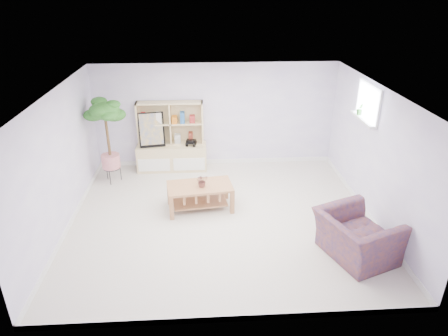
{
  "coord_description": "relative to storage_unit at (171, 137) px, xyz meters",
  "views": [
    {
      "loc": [
        -0.34,
        -6.32,
        4.0
      ],
      "look_at": [
        0.06,
        0.31,
        0.88
      ],
      "focal_mm": 32.0,
      "sensor_mm": 36.0,
      "label": 1
    }
  ],
  "objects": [
    {
      "name": "floor",
      "position": [
        1.03,
        -2.24,
        -0.79
      ],
      "size": [
        5.5,
        5.0,
        0.01
      ],
      "primitive_type": "cube",
      "color": "silver",
      "rests_on": "ground"
    },
    {
      "name": "armchair",
      "position": [
        3.08,
        -3.48,
        -0.37
      ],
      "size": [
        1.33,
        1.42,
        0.84
      ],
      "primitive_type": "imported",
      "rotation": [
        0.0,
        0.0,
        1.94
      ],
      "color": "navy",
      "rests_on": "floor"
    },
    {
      "name": "window_sill",
      "position": [
        3.7,
        -1.64,
        0.89
      ],
      "size": [
        0.14,
        1.0,
        0.04
      ],
      "primitive_type": "cube",
      "color": "white",
      "rests_on": "walls"
    },
    {
      "name": "toy_truck",
      "position": [
        0.46,
        -0.06,
        -0.12
      ],
      "size": [
        0.34,
        0.27,
        0.16
      ],
      "primitive_type": null,
      "rotation": [
        0.0,
        0.0,
        -0.19
      ],
      "color": "black",
      "rests_on": "storage_unit"
    },
    {
      "name": "sill_plant",
      "position": [
        3.7,
        -1.43,
        1.02
      ],
      "size": [
        0.13,
        0.11,
        0.22
      ],
      "primitive_type": "imported",
      "rotation": [
        0.0,
        0.0,
        -0.08
      ],
      "color": "#1A6A15",
      "rests_on": "window_sill"
    },
    {
      "name": "coffee_table",
      "position": [
        0.63,
        -1.85,
        -0.54
      ],
      "size": [
        1.29,
        0.82,
        0.5
      ],
      "primitive_type": null,
      "rotation": [
        0.0,
        0.0,
        0.13
      ],
      "color": "#9E6738",
      "rests_on": "floor"
    },
    {
      "name": "storage_unit",
      "position": [
        0.0,
        0.0,
        0.0
      ],
      "size": [
        1.59,
        0.54,
        1.59
      ],
      "primitive_type": null,
      "color": "#E0BB79",
      "rests_on": "floor"
    },
    {
      "name": "window",
      "position": [
        3.76,
        -1.64,
        1.21
      ],
      "size": [
        0.1,
        0.98,
        0.68
      ],
      "primitive_type": null,
      "color": "#C7DFFA",
      "rests_on": "walls"
    },
    {
      "name": "walls",
      "position": [
        1.03,
        -2.24,
        0.41
      ],
      "size": [
        5.51,
        5.01,
        2.4
      ],
      "color": "silver",
      "rests_on": "floor"
    },
    {
      "name": "baseboard",
      "position": [
        1.03,
        -2.24,
        -0.74
      ],
      "size": [
        5.5,
        5.0,
        0.1
      ],
      "primitive_type": null,
      "color": "white",
      "rests_on": "floor"
    },
    {
      "name": "table_plant",
      "position": [
        0.68,
        -1.9,
        -0.17
      ],
      "size": [
        0.27,
        0.25,
        0.25
      ],
      "primitive_type": "imported",
      "rotation": [
        0.0,
        0.0,
        0.33
      ],
      "color": "#235228",
      "rests_on": "coffee_table"
    },
    {
      "name": "floor_tree",
      "position": [
        -1.27,
        -0.58,
        0.14
      ],
      "size": [
        0.9,
        0.9,
        1.86
      ],
      "primitive_type": null,
      "rotation": [
        0.0,
        0.0,
        0.4
      ],
      "color": "#1A6A15",
      "rests_on": "floor"
    },
    {
      "name": "ceiling",
      "position": [
        1.03,
        -2.24,
        1.61
      ],
      "size": [
        5.5,
        5.0,
        0.01
      ],
      "primitive_type": "cube",
      "color": "white",
      "rests_on": "walls"
    },
    {
      "name": "poster",
      "position": [
        -0.42,
        -0.05,
        0.2
      ],
      "size": [
        0.58,
        0.22,
        0.79
      ],
      "primitive_type": null,
      "rotation": [
        0.0,
        0.0,
        0.16
      ],
      "color": "yellow",
      "rests_on": "storage_unit"
    }
  ]
}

